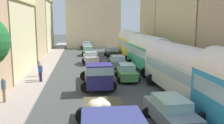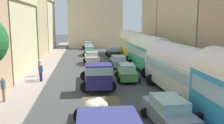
# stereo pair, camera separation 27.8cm
# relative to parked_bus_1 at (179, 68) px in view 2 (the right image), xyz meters

# --- Properties ---
(ground_plane) EXTENTS (154.00, 154.00, 0.00)m
(ground_plane) POSITION_rel_parked_bus_1_xyz_m (-4.60, 11.50, -2.14)
(ground_plane) COLOR #404444
(sidewalk_left) EXTENTS (2.50, 70.00, 0.14)m
(sidewalk_left) POSITION_rel_parked_bus_1_xyz_m (-11.85, 11.50, -2.07)
(sidewalk_left) COLOR #9F928B
(sidewalk_left) RESTS_ON ground
(sidewalk_right) EXTENTS (2.50, 70.00, 0.14)m
(sidewalk_right) POSITION_rel_parked_bus_1_xyz_m (2.65, 11.50, -2.07)
(sidewalk_right) COLOR #AEADA1
(sidewalk_right) RESTS_ON ground
(building_left_2) EXTENTS (4.81, 11.40, 8.26)m
(building_left_2) POSITION_rel_parked_bus_1_xyz_m (-15.29, 9.46, 2.02)
(building_left_2) COLOR beige
(building_left_2) RESTS_ON ground
(building_left_3) EXTENTS (4.19, 9.19, 12.74)m
(building_left_3) POSITION_rel_parked_bus_1_xyz_m (-15.20, 20.73, 4.23)
(building_left_3) COLOR tan
(building_left_3) RESTS_ON ground
(building_left_4) EXTENTS (6.55, 11.02, 9.94)m
(building_left_4) POSITION_rel_parked_bus_1_xyz_m (-16.08, 31.56, 2.85)
(building_left_4) COLOR beige
(building_left_4) RESTS_ON ground
(building_right_2) EXTENTS (5.05, 13.23, 11.85)m
(building_right_2) POSITION_rel_parked_bus_1_xyz_m (6.20, 12.33, 3.82)
(building_right_2) COLOR tan
(building_right_2) RESTS_ON ground
(building_right_3) EXTENTS (6.55, 9.40, 11.87)m
(building_right_3) POSITION_rel_parked_bus_1_xyz_m (6.88, 23.97, 3.82)
(building_right_3) COLOR tan
(building_right_3) RESTS_ON ground
(distant_church) EXTENTS (11.31, 6.77, 19.38)m
(distant_church) POSITION_rel_parked_bus_1_xyz_m (-4.60, 36.66, 4.83)
(distant_church) COLOR beige
(distant_church) RESTS_ON ground
(parked_bus_1) EXTENTS (3.49, 9.92, 3.90)m
(parked_bus_1) POSITION_rel_parked_bus_1_xyz_m (0.00, 0.00, 0.00)
(parked_bus_1) COLOR silver
(parked_bus_1) RESTS_ON ground
(parked_bus_2) EXTENTS (3.49, 9.66, 4.06)m
(parked_bus_2) POSITION_rel_parked_bus_1_xyz_m (0.00, 9.00, 0.10)
(parked_bus_2) COLOR #2E9670
(parked_bus_2) RESTS_ON ground
(parked_bus_3) EXTENTS (3.26, 9.70, 4.23)m
(parked_bus_3) POSITION_rel_parked_bus_1_xyz_m (0.00, 18.00, 0.21)
(parked_bus_3) COLOR yellow
(parked_bus_3) RESTS_ON ground
(cargo_truck_1) EXTENTS (2.95, 6.81, 2.31)m
(cargo_truck_1) POSITION_rel_parked_bus_1_xyz_m (-6.05, 2.64, -0.96)
(cargo_truck_1) COLOR navy
(cargo_truck_1) RESTS_ON ground
(car_0) EXTENTS (2.45, 3.71, 1.62)m
(car_0) POSITION_rel_parked_bus_1_xyz_m (-6.07, 14.77, -1.33)
(car_0) COLOR beige
(car_0) RESTS_ON ground
(car_1) EXTENTS (2.28, 3.88, 1.54)m
(car_1) POSITION_rel_parked_bus_1_xyz_m (-6.14, 22.98, -1.37)
(car_1) COLOR #55925B
(car_1) RESTS_ON ground
(car_2) EXTENTS (2.36, 3.89, 1.56)m
(car_2) POSITION_rel_parked_bus_1_xyz_m (-6.23, 32.08, -1.35)
(car_2) COLOR silver
(car_2) RESTS_ON ground
(car_3) EXTENTS (2.43, 4.39, 1.60)m
(car_3) POSITION_rel_parked_bus_1_xyz_m (-2.69, -5.42, -1.34)
(car_3) COLOR gray
(car_3) RESTS_ON ground
(car_4) EXTENTS (2.31, 4.13, 1.56)m
(car_4) POSITION_rel_parked_bus_1_xyz_m (-3.07, 5.22, -1.36)
(car_4) COLOR #559751
(car_4) RESTS_ON ground
(car_5) EXTENTS (2.31, 4.30, 1.38)m
(car_5) POSITION_rel_parked_bus_1_xyz_m (-2.89, 12.19, -1.43)
(car_5) COLOR gray
(car_5) RESTS_ON ground
(car_6) EXTENTS (2.49, 4.22, 1.58)m
(car_6) POSITION_rel_parked_bus_1_xyz_m (-2.43, 20.58, -1.35)
(car_6) COLOR black
(car_6) RESTS_ON ground
(pedestrian_0) EXTENTS (0.39, 0.39, 1.76)m
(pedestrian_0) POSITION_rel_parked_bus_1_xyz_m (-11.56, 7.37, -1.13)
(pedestrian_0) COLOR #4F3B4A
(pedestrian_0) RESTS_ON ground
(pedestrian_1) EXTENTS (0.50, 0.50, 1.78)m
(pedestrian_1) POSITION_rel_parked_bus_1_xyz_m (-11.21, 5.73, -1.13)
(pedestrian_1) COLOR #4E4E40
(pedestrian_1) RESTS_ON ground
(pedestrian_2) EXTENTS (0.32, 0.32, 1.88)m
(pedestrian_2) POSITION_rel_parked_bus_1_xyz_m (-12.65, -0.58, -1.05)
(pedestrian_2) COLOR slate
(pedestrian_2) RESTS_ON ground
(pedestrian_4) EXTENTS (0.55, 0.55, 1.77)m
(pedestrian_4) POSITION_rel_parked_bus_1_xyz_m (-11.08, 5.07, -1.14)
(pedestrian_4) COLOR #2B1C4C
(pedestrian_4) RESTS_ON ground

